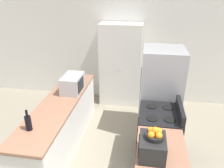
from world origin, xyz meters
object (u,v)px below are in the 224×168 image
pantry_cabinet (121,65)px  fruit_bowl (155,134)px  toaster_oven (152,147)px  wine_bottle (28,123)px  refrigerator (161,93)px  microwave (73,83)px  stove (158,136)px

pantry_cabinet → fruit_bowl: size_ratio=9.05×
pantry_cabinet → toaster_oven: size_ratio=5.34×
wine_bottle → fruit_bowl: size_ratio=1.44×
pantry_cabinet → refrigerator: bearing=-50.8°
refrigerator → toaster_oven: (-0.18, -1.74, 0.16)m
fruit_bowl → pantry_cabinet: bearing=104.4°
microwave → toaster_oven: size_ratio=1.47×
pantry_cabinet → microwave: (-0.72, -1.34, 0.07)m
microwave → toaster_oven: 2.07m
fruit_bowl → microwave: bearing=134.4°
refrigerator → toaster_oven: refrigerator is taller
pantry_cabinet → toaster_oven: 2.92m
microwave → wine_bottle: size_ratio=1.73×
pantry_cabinet → toaster_oven: (0.71, -2.83, 0.04)m
stove → microwave: bearing=161.2°
refrigerator → toaster_oven: size_ratio=4.68×
wine_bottle → toaster_oven: (1.64, -0.24, 0.01)m
refrigerator → pantry_cabinet: bearing=129.2°
stove → refrigerator: (0.04, 0.78, 0.40)m
stove → toaster_oven: (-0.14, -0.96, 0.56)m
wine_bottle → toaster_oven: wine_bottle is taller
stove → toaster_oven: bearing=-98.5°
wine_bottle → toaster_oven: size_ratio=0.85×
refrigerator → wine_bottle: (-1.82, -1.50, 0.15)m
stove → microwave: 1.76m
stove → fruit_bowl: bearing=-97.6°
microwave → fruit_bowl: fruit_bowl is taller
stove → refrigerator: bearing=87.1°
pantry_cabinet → wine_bottle: pantry_cabinet is taller
wine_bottle → toaster_oven: bearing=-8.4°
fruit_bowl → stove: bearing=82.4°
microwave → wine_bottle: bearing=-99.5°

